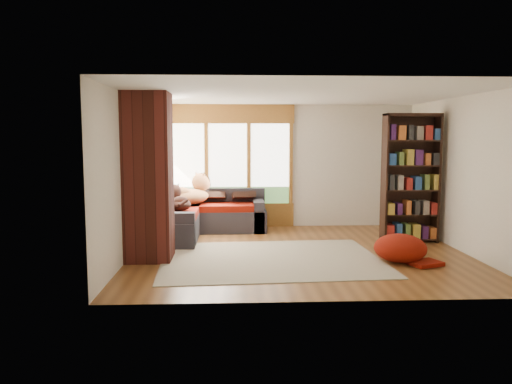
# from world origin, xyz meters

# --- Properties ---
(floor) EXTENTS (5.50, 5.50, 0.00)m
(floor) POSITION_xyz_m (0.00, 0.00, 0.00)
(floor) COLOR brown
(floor) RESTS_ON ground
(ceiling) EXTENTS (5.50, 5.50, 0.00)m
(ceiling) POSITION_xyz_m (0.00, 0.00, 2.60)
(ceiling) COLOR white
(wall_back) EXTENTS (5.50, 0.04, 2.60)m
(wall_back) POSITION_xyz_m (0.00, 2.50, 1.30)
(wall_back) COLOR silver
(wall_back) RESTS_ON ground
(wall_front) EXTENTS (5.50, 0.04, 2.60)m
(wall_front) POSITION_xyz_m (0.00, -2.50, 1.30)
(wall_front) COLOR silver
(wall_front) RESTS_ON ground
(wall_left) EXTENTS (0.04, 5.00, 2.60)m
(wall_left) POSITION_xyz_m (-2.75, 0.00, 1.30)
(wall_left) COLOR silver
(wall_left) RESTS_ON ground
(wall_right) EXTENTS (0.04, 5.00, 2.60)m
(wall_right) POSITION_xyz_m (2.75, 0.00, 1.30)
(wall_right) COLOR silver
(wall_right) RESTS_ON ground
(windows_back) EXTENTS (2.82, 0.10, 1.90)m
(windows_back) POSITION_xyz_m (-1.20, 2.47, 1.35)
(windows_back) COLOR #946125
(windows_back) RESTS_ON wall_back
(windows_left) EXTENTS (0.10, 2.62, 1.90)m
(windows_left) POSITION_xyz_m (-2.72, 1.20, 1.35)
(windows_left) COLOR #946125
(windows_left) RESTS_ON wall_left
(roller_blind) EXTENTS (0.03, 0.72, 0.90)m
(roller_blind) POSITION_xyz_m (-2.69, 2.03, 1.75)
(roller_blind) COLOR #7E9961
(roller_blind) RESTS_ON wall_left
(brick_chimney) EXTENTS (0.70, 0.70, 2.60)m
(brick_chimney) POSITION_xyz_m (-2.40, -0.35, 1.30)
(brick_chimney) COLOR #471914
(brick_chimney) RESTS_ON ground
(sectional_sofa) EXTENTS (2.20, 2.20, 0.80)m
(sectional_sofa) POSITION_xyz_m (-1.95, 1.70, 0.30)
(sectional_sofa) COLOR black
(sectional_sofa) RESTS_ON ground
(area_rug) EXTENTS (3.55, 2.80, 0.01)m
(area_rug) POSITION_xyz_m (-0.50, -0.45, 0.01)
(area_rug) COLOR beige
(area_rug) RESTS_ON ground
(bookshelf) EXTENTS (1.00, 0.33, 2.34)m
(bookshelf) POSITION_xyz_m (2.14, 0.77, 1.17)
(bookshelf) COLOR black
(bookshelf) RESTS_ON ground
(pouf) EXTENTS (0.88, 0.88, 0.43)m
(pouf) POSITION_xyz_m (1.48, -0.70, 0.23)
(pouf) COLOR maroon
(pouf) RESTS_ON area_rug
(dog_tan) EXTENTS (1.09, 1.10, 0.55)m
(dog_tan) POSITION_xyz_m (-1.92, 1.91, 0.81)
(dog_tan) COLOR brown
(dog_tan) RESTS_ON sectional_sofa
(dog_brindle) EXTENTS (0.69, 0.84, 0.41)m
(dog_brindle) POSITION_xyz_m (-2.13, 1.11, 0.74)
(dog_brindle) COLOR black
(dog_brindle) RESTS_ON sectional_sofa
(throw_pillows) EXTENTS (1.98, 1.68, 0.45)m
(throw_pillows) POSITION_xyz_m (-1.92, 1.85, 0.78)
(throw_pillows) COLOR black
(throw_pillows) RESTS_ON sectional_sofa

